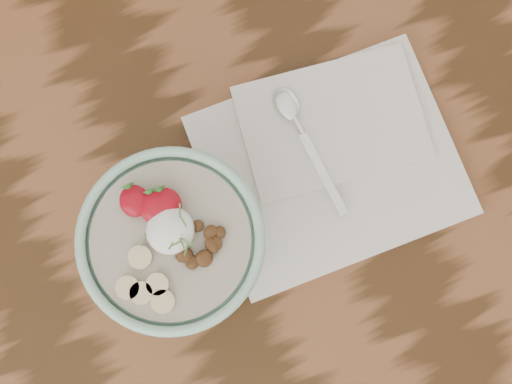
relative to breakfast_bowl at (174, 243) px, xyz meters
The scene contains 4 objects.
table 16.56cm from the breakfast_bowl, 68.47° to the left, with size 160.00×90.00×75.00cm.
breakfast_bowl is the anchor object (origin of this frame).
napkin 21.30cm from the breakfast_bowl, ahead, with size 30.06×25.64×1.77cm.
spoon 20.22cm from the breakfast_bowl, 22.96° to the left, with size 2.99×16.79×0.88cm.
Camera 1 is at (3.77, -13.46, 157.74)cm, focal length 50.00 mm.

